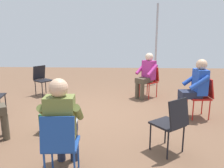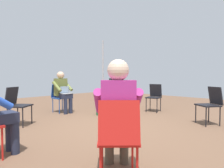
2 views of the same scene
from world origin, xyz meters
name	(u,v)px [view 2 (image 2 of 2)]	position (x,y,z in m)	size (l,w,h in m)	color
ground_plane	(110,126)	(0.00, 0.00, 0.00)	(14.00, 14.00, 0.00)	brown
chair_northwest	(115,94)	(-1.41, 1.71, 0.50)	(0.57, 0.58, 0.85)	black
chair_southeast	(118,135)	(1.50, -1.41, 0.50)	(0.58, 0.58, 0.85)	red
chair_north	(154,95)	(-0.17, 2.19, 0.50)	(0.47, 0.50, 0.85)	black
chair_southwest	(17,103)	(-1.55, -1.34, 0.50)	(0.58, 0.58, 0.85)	black
chair_northeast	(211,102)	(1.53, 1.68, 0.50)	(0.57, 0.58, 0.85)	black
chair_west	(59,96)	(-2.24, 0.09, 0.50)	(0.46, 0.43, 0.85)	#1E4799
person_with_laptop	(63,90)	(-2.07, 0.10, 0.69)	(0.54, 0.52, 1.24)	#23283D
person_in_magenta	(118,112)	(1.38, -1.29, 0.69)	(0.63, 0.63, 1.24)	#4C4233
person_in_black	(114,88)	(-1.32, 1.57, 0.69)	(0.63, 0.63, 1.24)	#4C4233
backpack_near_laptop_user	(102,110)	(-0.94, 0.67, 0.16)	(0.27, 0.30, 0.36)	#235B38
tent_pole_near	(103,73)	(-2.40, 2.09, 1.26)	(0.07, 0.07, 2.51)	#B2B2B7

